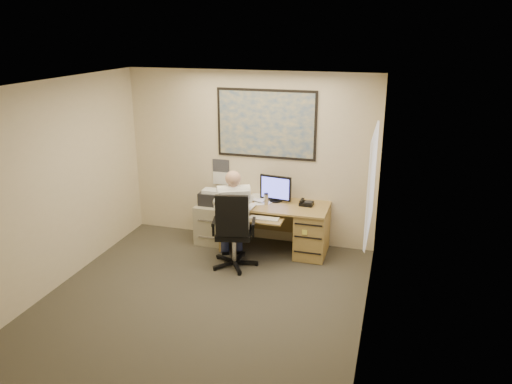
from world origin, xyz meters
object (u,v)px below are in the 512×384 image
(filing_cabinet, at_px, (212,219))
(office_chair, at_px, (232,245))
(desk, at_px, (296,225))
(person, at_px, (235,219))

(filing_cabinet, distance_m, office_chair, 1.00)
(desk, xyz_separation_m, office_chair, (-0.77, -0.76, -0.11))
(desk, xyz_separation_m, person, (-0.76, -0.67, 0.26))
(office_chair, bearing_deg, filing_cabinet, 114.66)
(filing_cabinet, xyz_separation_m, office_chair, (0.61, -0.79, -0.04))
(filing_cabinet, bearing_deg, person, -49.19)
(desk, height_order, filing_cabinet, desk)
(desk, distance_m, filing_cabinet, 1.38)
(filing_cabinet, xyz_separation_m, person, (0.62, -0.71, 0.34))
(desk, relative_size, person, 1.13)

